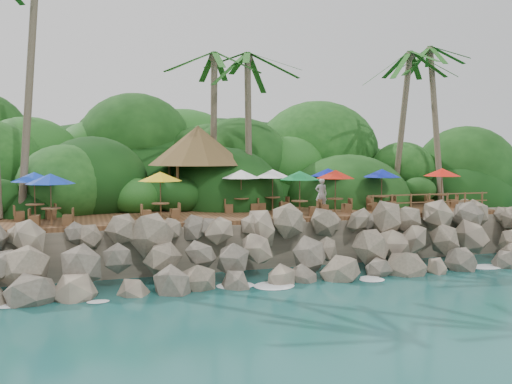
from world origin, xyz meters
name	(u,v)px	position (x,y,z in m)	size (l,w,h in m)	color
ground	(301,285)	(0.00, 0.00, 0.00)	(140.00, 140.00, 0.00)	#19514F
land_base	(212,216)	(0.00, 16.00, 1.05)	(32.00, 25.20, 2.10)	gray
jungle_hill	(191,218)	(0.00, 23.50, 0.00)	(44.80, 28.00, 15.40)	#143811
seawall	(284,249)	(0.00, 2.00, 1.15)	(29.00, 4.00, 2.30)	gray
terrace	(256,215)	(0.00, 6.00, 2.20)	(26.00, 5.00, 0.20)	brown
jungle_foliage	(215,233)	(0.00, 15.00, 0.00)	(44.00, 16.00, 12.00)	#143811
foam_line	(298,283)	(0.00, 0.30, 0.03)	(25.20, 0.80, 0.06)	white
palms	(237,21)	(-0.17, 8.82, 12.56)	(30.87, 7.48, 15.32)	brown
palapa	(198,145)	(-2.22, 9.65, 5.79)	(5.55, 5.55, 4.60)	brown
dining_clusters	(276,177)	(1.08, 5.96, 4.14)	(23.44, 5.24, 2.21)	brown
railing	(429,201)	(8.65, 3.65, 2.91)	(7.20, 0.10, 1.00)	brown
waiter	(321,194)	(3.80, 6.38, 3.17)	(0.63, 0.42, 1.74)	silver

